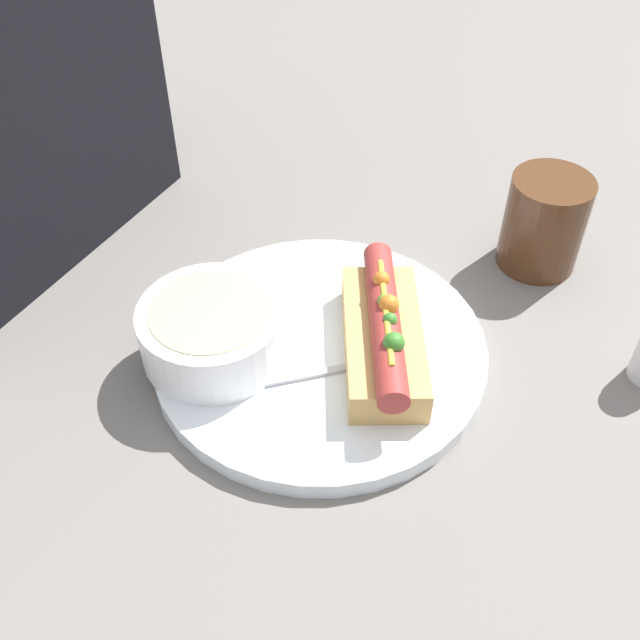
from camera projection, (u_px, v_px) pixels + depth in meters
name	position (u px, v px, depth m)	size (l,w,h in m)	color
ground_plane	(320.00, 357.00, 0.65)	(4.00, 4.00, 0.00)	slate
dinner_plate	(320.00, 350.00, 0.64)	(0.28, 0.28, 0.02)	white
hot_dog	(384.00, 334.00, 0.61)	(0.16, 0.13, 0.06)	tan
soup_bowl	(212.00, 330.00, 0.61)	(0.12, 0.12, 0.05)	white
spoon	(252.00, 384.00, 0.60)	(0.11, 0.12, 0.01)	#B7B7BC
drinking_glass	(544.00, 223.00, 0.71)	(0.08, 0.08, 0.09)	#4C2D19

